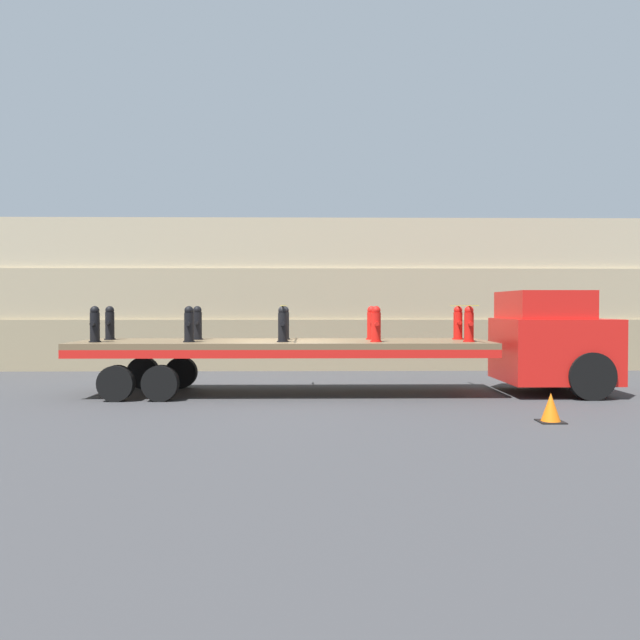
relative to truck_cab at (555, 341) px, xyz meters
The scene contains 17 objects.
ground_plane 7.11m from the truck_cab, behind, with size 120.00×120.00×0.00m, color #38383A.
rock_cliff 10.16m from the truck_cab, 133.88° to the left, with size 60.00×3.30×5.35m.
truck_cab is the anchor object (origin of this frame).
flatbed_trailer 7.56m from the truck_cab, behind, with size 10.40×2.69×1.36m.
fire_hydrant_black_near_0 11.61m from the truck_cab, behind, with size 0.29×0.46×0.89m.
fire_hydrant_black_far_0 11.61m from the truck_cab, behind, with size 0.29×0.46×0.89m.
fire_hydrant_black_near_1 9.31m from the truck_cab, behind, with size 0.29×0.46×0.89m.
fire_hydrant_black_far_1 9.31m from the truck_cab, behind, with size 0.29×0.46×0.89m.
fire_hydrant_black_near_2 7.02m from the truck_cab, behind, with size 0.29×0.46×0.89m.
fire_hydrant_black_far_2 7.02m from the truck_cab, behind, with size 0.29×0.46×0.89m.
fire_hydrant_red_near_3 4.74m from the truck_cab, behind, with size 0.29×0.46×0.89m.
fire_hydrant_red_far_3 4.74m from the truck_cab, behind, with size 0.29×0.46×0.89m.
fire_hydrant_red_near_4 2.49m from the truck_cab, 166.52° to the right, with size 0.29×0.46×0.89m.
fire_hydrant_red_far_4 2.49m from the truck_cab, 166.52° to the left, with size 0.29×0.46×0.89m.
cargo_strap_rear 7.04m from the truck_cab, behind, with size 0.05×2.79×0.01m.
cargo_strap_middle 2.55m from the truck_cab, behind, with size 0.05×2.79×0.01m.
traffic_cone 4.46m from the truck_cab, 112.60° to the right, with size 0.48×0.48×0.57m.
Camera 1 is at (0.67, -15.90, 2.24)m, focal length 35.00 mm.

